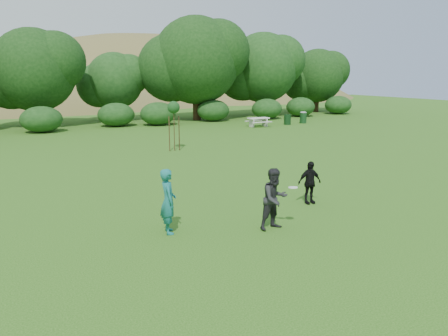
# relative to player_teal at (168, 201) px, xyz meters

# --- Properties ---
(ground) EXTENTS (120.00, 120.00, 0.00)m
(ground) POSITION_rel_player_teal_xyz_m (2.99, -0.60, -0.92)
(ground) COLOR #19470C
(ground) RESTS_ON ground
(player_teal) EXTENTS (0.55, 0.74, 1.84)m
(player_teal) POSITION_rel_player_teal_xyz_m (0.00, 0.00, 0.00)
(player_teal) COLOR #166563
(player_teal) RESTS_ON ground
(player_grey) EXTENTS (0.93, 0.76, 1.78)m
(player_grey) POSITION_rel_player_teal_xyz_m (2.81, -1.09, -0.03)
(player_grey) COLOR #242326
(player_grey) RESTS_ON ground
(player_black) EXTENTS (0.90, 0.46, 1.47)m
(player_black) POSITION_rel_player_teal_xyz_m (5.28, 0.47, -0.18)
(player_black) COLOR black
(player_black) RESTS_ON ground
(trash_can_near) EXTENTS (0.60, 0.60, 0.90)m
(trash_can_near) POSITION_rel_player_teal_xyz_m (18.41, 20.21, -0.47)
(trash_can_near) COLOR black
(trash_can_near) RESTS_ON ground
(frisbee) EXTENTS (0.27, 0.27, 0.04)m
(frisbee) POSITION_rel_player_teal_xyz_m (3.28, -1.29, 0.30)
(frisbee) COLOR white
(frisbee) RESTS_ON ground
(sapling) EXTENTS (0.70, 0.70, 2.85)m
(sapling) POSITION_rel_player_teal_xyz_m (4.95, 12.44, 1.50)
(sapling) COLOR #3B2B17
(sapling) RESTS_ON ground
(picnic_table) EXTENTS (1.80, 1.48, 0.76)m
(picnic_table) POSITION_rel_player_teal_xyz_m (15.37, 20.07, -0.40)
(picnic_table) COLOR silver
(picnic_table) RESTS_ON ground
(trash_can_lidded) EXTENTS (0.60, 0.60, 1.05)m
(trash_can_lidded) POSITION_rel_player_teal_xyz_m (20.37, 20.54, -0.38)
(trash_can_lidded) COLOR #163D1B
(trash_can_lidded) RESTS_ON ground
(hillside) EXTENTS (150.00, 72.00, 52.00)m
(hillside) POSITION_rel_player_teal_xyz_m (2.43, 67.85, -12.89)
(hillside) COLOR olive
(hillside) RESTS_ON ground
(tree_row) EXTENTS (53.92, 10.38, 9.62)m
(tree_row) POSITION_rel_player_teal_xyz_m (6.21, 28.08, 3.95)
(tree_row) COLOR #3A2616
(tree_row) RESTS_ON ground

